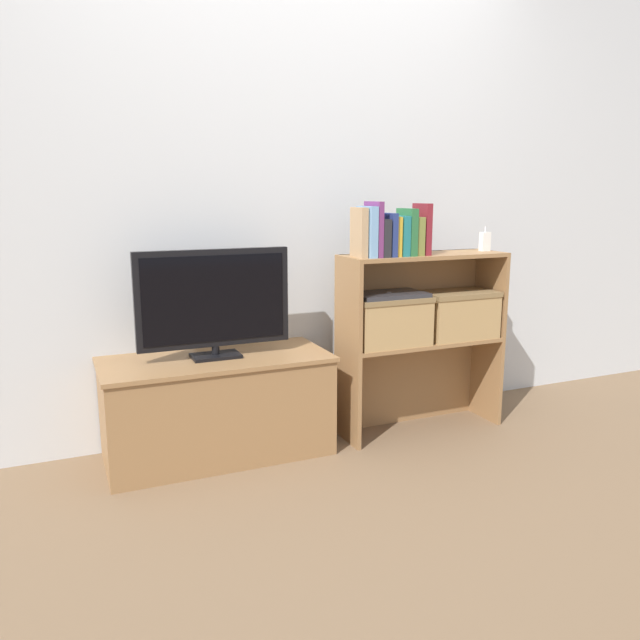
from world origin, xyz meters
name	(u,v)px	position (x,y,z in m)	size (l,w,h in m)	color
ground_plane	(332,455)	(0.00, 0.00, 0.00)	(16.00, 16.00, 0.00)	brown
wall_back	(293,197)	(0.00, 0.49, 1.20)	(10.00, 0.05, 2.40)	silver
tv_stand	(218,406)	(-0.49, 0.23, 0.24)	(1.04, 0.47, 0.48)	olive
tv	(214,301)	(-0.49, 0.22, 0.74)	(0.70, 0.14, 0.50)	black
bookshelf_lower_tier	(414,371)	(0.57, 0.19, 0.30)	(0.86, 0.27, 0.48)	olive
bookshelf_upper_tier	(417,285)	(0.57, 0.19, 0.76)	(0.86, 0.27, 0.44)	olive
book_tan	(359,233)	(0.19, 0.10, 1.04)	(0.03, 0.13, 0.23)	tan
book_skyblue	(367,232)	(0.23, 0.10, 1.04)	(0.04, 0.16, 0.24)	#709ECC
book_plum	(374,229)	(0.26, 0.10, 1.05)	(0.03, 0.16, 0.26)	#6B2D66
book_charcoal	(380,238)	(0.30, 0.10, 1.01)	(0.04, 0.16, 0.18)	#232328
book_navy	(388,235)	(0.34, 0.10, 1.02)	(0.03, 0.15, 0.20)	navy
book_mustard	(393,236)	(0.37, 0.10, 1.02)	(0.03, 0.13, 0.19)	gold
book_teal	(400,236)	(0.41, 0.10, 1.02)	(0.04, 0.15, 0.19)	#1E7075
book_forest	(407,232)	(0.44, 0.10, 1.03)	(0.04, 0.15, 0.23)	#286638
book_olive	(414,236)	(0.49, 0.10, 1.01)	(0.04, 0.14, 0.18)	olive
book_maroon	(422,229)	(0.53, 0.10, 1.05)	(0.03, 0.14, 0.25)	maroon
baby_monitor	(485,241)	(0.94, 0.14, 0.97)	(0.05, 0.04, 0.13)	white
storage_basket_left	(388,319)	(0.36, 0.12, 0.61)	(0.39, 0.24, 0.24)	tan
storage_basket_right	(457,312)	(0.77, 0.12, 0.61)	(0.39, 0.24, 0.24)	tan
laptop	(389,294)	(0.36, 0.12, 0.73)	(0.36, 0.22, 0.02)	#2D2D33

